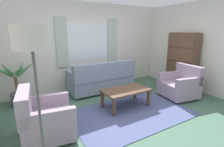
{
  "coord_description": "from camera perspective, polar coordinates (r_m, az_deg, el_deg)",
  "views": [
    {
      "loc": [
        -2.17,
        -2.79,
        1.79
      ],
      "look_at": [
        -0.06,
        0.7,
        0.77
      ],
      "focal_mm": 27.81,
      "sensor_mm": 36.0,
      "label": 1
    }
  ],
  "objects": [
    {
      "name": "armchair_left",
      "position": [
        3.21,
        -21.36,
        -13.61
      ],
      "size": [
        0.93,
        0.94,
        0.88
      ],
      "rotation": [
        0.0,
        0.0,
        1.43
      ],
      "color": "#998499",
      "rests_on": "ground_plane"
    },
    {
      "name": "potted_plant",
      "position": [
        4.68,
        -29.07,
        -3.22
      ],
      "size": [
        1.09,
        1.05,
        1.19
      ],
      "color": "#56565B",
      "rests_on": "ground_plane"
    },
    {
      "name": "wall_back",
      "position": [
        5.52,
        -7.96,
        8.84
      ],
      "size": [
        5.32,
        0.12,
        2.6
      ],
      "primitive_type": "cube",
      "color": "silver",
      "rests_on": "ground_plane"
    },
    {
      "name": "bookshelf",
      "position": [
        5.7,
        22.01,
        3.95
      ],
      "size": [
        0.3,
        0.94,
        1.72
      ],
      "rotation": [
        0.0,
        0.0,
        1.57
      ],
      "color": "brown",
      "rests_on": "ground_plane"
    },
    {
      "name": "window_with_curtains",
      "position": [
        5.43,
        -7.65,
        10.35
      ],
      "size": [
        1.98,
        0.07,
        1.4
      ],
      "color": "white"
    },
    {
      "name": "area_rug",
      "position": [
        3.96,
        6.17,
        -12.83
      ],
      "size": [
        2.6,
        1.7,
        0.01
      ],
      "primitive_type": "cube",
      "color": "#4C5684",
      "rests_on": "ground_plane"
    },
    {
      "name": "wall_right",
      "position": [
        5.6,
        28.99,
        7.3
      ],
      "size": [
        0.12,
        4.4,
        2.6
      ],
      "primitive_type": "cube",
      "color": "silver",
      "rests_on": "ground_plane"
    },
    {
      "name": "armchair_right",
      "position": [
        5.05,
        21.58,
        -3.47
      ],
      "size": [
        0.95,
        0.97,
        0.88
      ],
      "rotation": [
        0.0,
        0.0,
        -1.74
      ],
      "color": "#998499",
      "rests_on": "ground_plane"
    },
    {
      "name": "couch",
      "position": [
        5.15,
        -3.36,
        -1.99
      ],
      "size": [
        1.9,
        0.82,
        0.92
      ],
      "rotation": [
        0.0,
        0.0,
        3.14
      ],
      "color": "gray",
      "rests_on": "ground_plane"
    },
    {
      "name": "standing_lamp",
      "position": [
        1.91,
        -24.61,
        6.17
      ],
      "size": [
        0.36,
        0.36,
        1.84
      ],
      "color": "#4C4C51",
      "rests_on": "ground_plane"
    },
    {
      "name": "ground_plane",
      "position": [
        3.96,
        6.16,
        -12.9
      ],
      "size": [
        6.24,
        6.24,
        0.0
      ],
      "primitive_type": "plane",
      "color": "#476B56"
    },
    {
      "name": "coffee_table",
      "position": [
        4.12,
        4.53,
        -5.96
      ],
      "size": [
        1.1,
        0.64,
        0.44
      ],
      "color": "brown",
      "rests_on": "ground_plane"
    }
  ]
}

